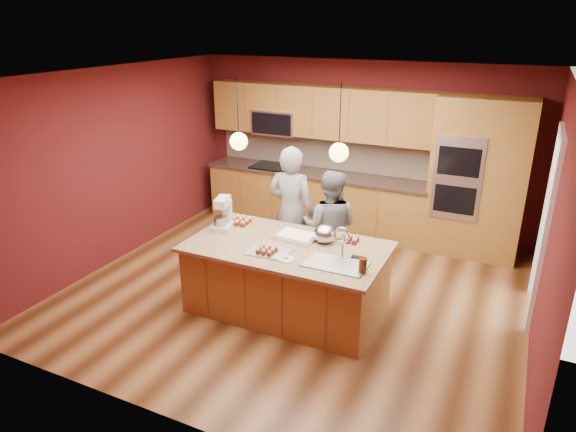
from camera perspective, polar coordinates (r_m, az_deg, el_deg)
The scene contains 24 objects.
floor at distance 6.66m, azimuth 0.80°, elevation -8.41°, with size 5.50×5.50×0.00m, color #442410.
ceiling at distance 5.83m, azimuth 0.94°, elevation 15.37°, with size 5.50×5.50×0.00m, color white.
wall_back at distance 8.36m, azimuth 8.07°, elevation 7.55°, with size 5.50×5.50×0.00m, color #4E1314.
wall_front at distance 4.15m, azimuth -13.76°, elevation -7.34°, with size 5.50×5.50×0.00m, color #4E1314.
wall_left at distance 7.62m, azimuth -18.37°, elevation 5.34°, with size 5.00×5.00×0.00m, color #4E1314.
wall_right at distance 5.63m, azimuth 27.25°, elevation -1.43°, with size 5.00×5.00×0.00m, color #4E1314.
cabinet_run at distance 8.45m, azimuth 3.00°, elevation 5.30°, with size 3.74×0.64×2.30m.
oven_column at distance 7.79m, azimuth 20.33°, elevation 3.89°, with size 1.30×0.62×2.30m.
doorway_trim at distance 6.48m, azimuth 26.60°, elevation -1.38°, with size 0.08×1.11×2.20m, color silver, non-canonical shape.
pendant_left at distance 5.81m, azimuth -5.49°, elevation 8.30°, with size 0.20×0.20×0.80m.
pendant_right at distance 5.31m, azimuth 5.67°, elevation 7.09°, with size 0.20×0.20×0.80m.
island at distance 6.09m, azimuth -0.02°, elevation -6.82°, with size 2.29×1.29×1.22m.
person_left at distance 6.78m, azimuth 0.35°, elevation 0.46°, with size 0.65×0.43×1.78m, color black.
person_right at distance 6.63m, azimuth 4.65°, elevation -1.28°, with size 0.74×0.58×1.53m, color slate.
stand_mixer at distance 6.35m, azimuth -7.25°, elevation 0.03°, with size 0.28×0.34×0.41m.
sheet_cake at distance 6.10m, azimuth 0.94°, elevation -2.25°, with size 0.52×0.40×0.05m.
cooling_rack at distance 5.74m, azimuth -2.14°, elevation -3.96°, with size 0.46×0.33×0.02m, color silver.
mixing_bowl at distance 5.96m, azimuth 4.12°, elevation -1.99°, with size 0.27×0.27×0.23m, color silver.
plate at distance 5.56m, azimuth -0.23°, elevation -4.82°, with size 0.17×0.17×0.01m, color silver.
tumbler at distance 5.31m, azimuth 8.30°, elevation -5.48°, with size 0.08×0.08×0.17m, color #3B200D.
phone at distance 5.67m, azimuth 7.73°, elevation -4.55°, with size 0.14×0.07×0.01m, color black.
cupcakes_left at distance 6.55m, azimuth -5.33°, elevation -0.51°, with size 0.26×0.26×0.08m, color tan, non-canonical shape.
cupcakes_rack at distance 5.69m, azimuth -2.38°, elevation -3.75°, with size 0.22×0.22×0.06m, color tan, non-canonical shape.
cupcakes_right at distance 6.03m, azimuth 6.75°, elevation -2.50°, with size 0.26×0.17×0.08m, color tan, non-canonical shape.
Camera 1 is at (2.40, -5.28, 3.29)m, focal length 32.00 mm.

